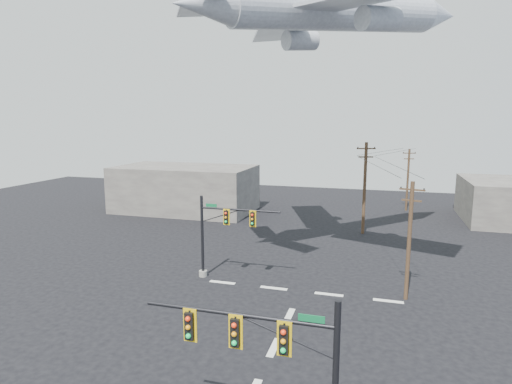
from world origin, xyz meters
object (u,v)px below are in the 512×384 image
(signal_mast_far, at_px, (218,235))
(utility_pole_b, at_px, (365,186))
(airliner, at_px, (338,12))
(utility_pole_a, at_px, (409,239))
(signal_mast_near, at_px, (283,372))
(utility_pole_c, at_px, (408,179))

(signal_mast_far, distance_m, utility_pole_b, 19.66)
(signal_mast_far, bearing_deg, airliner, 36.84)
(signal_mast_far, bearing_deg, utility_pole_a, -0.35)
(signal_mast_near, xyz_separation_m, utility_pole_c, (6.45, 47.09, 0.67))
(utility_pole_a, xyz_separation_m, airliner, (-5.78, 6.03, 16.14))
(signal_mast_far, distance_m, airliner, 19.62)
(airliner, bearing_deg, signal_mast_near, -133.17)
(utility_pole_a, distance_m, airliner, 18.17)
(utility_pole_b, xyz_separation_m, utility_pole_c, (5.11, 13.79, -0.78))
(signal_mast_far, height_order, utility_pole_c, utility_pole_c)
(signal_mast_far, bearing_deg, utility_pole_c, 63.51)
(signal_mast_near, xyz_separation_m, utility_pole_b, (1.34, 33.30, 1.45))
(signal_mast_far, relative_size, utility_pole_b, 0.66)
(signal_mast_far, xyz_separation_m, utility_pole_b, (10.12, 16.77, 1.67))
(utility_pole_b, xyz_separation_m, airliner, (-2.19, -10.83, 15.26))
(signal_mast_near, bearing_deg, airliner, 92.17)
(signal_mast_far, bearing_deg, utility_pole_b, 58.88)
(utility_pole_c, bearing_deg, utility_pole_a, -105.44)
(utility_pole_b, distance_m, airliner, 18.84)
(signal_mast_near, distance_m, utility_pole_b, 33.35)
(signal_mast_near, height_order, signal_mast_far, signal_mast_near)
(airliner, bearing_deg, utility_pole_a, -91.55)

